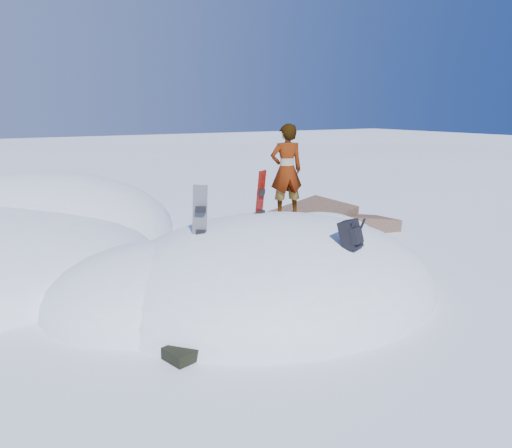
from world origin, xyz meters
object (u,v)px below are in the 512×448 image
snowboard_dark (200,224)px  backpack (351,235)px  snowboard_red (260,205)px  person (286,170)px

snowboard_dark → backpack: size_ratio=2.42×
snowboard_red → backpack: (0.43, -2.42, -0.17)m
person → snowboard_dark: bearing=30.0°
snowboard_red → person: size_ratio=0.75×
snowboard_red → backpack: size_ratio=2.49×
backpack → person: (0.33, 2.57, 0.86)m
person → backpack: bearing=96.5°
snowboard_dark → person: size_ratio=0.73×
snowboard_dark → backpack: 2.80m
snowboard_red → snowboard_dark: 1.74m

